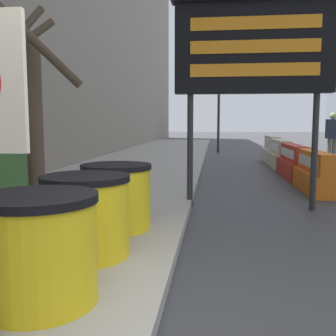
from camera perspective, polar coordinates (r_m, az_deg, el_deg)
bare_tree at (r=8.36m, az=-19.33°, el=10.05°), size 2.17×2.29×3.83m
barrel_drum_foreground at (r=2.99m, az=-18.21°, el=-11.04°), size 0.85×0.85×0.79m
barrel_drum_middle at (r=3.89m, az=-11.80°, el=-6.77°), size 0.85×0.85×0.79m
barrel_drum_back at (r=4.82m, az=-7.48°, el=-4.09°), size 0.85×0.85×0.79m
message_board at (r=6.66m, az=12.33°, el=16.71°), size 2.62×0.36×3.41m
jersey_barrier_orange_near at (r=8.62m, az=20.61°, el=-0.83°), size 0.53×1.95×0.83m
jersey_barrier_red_striped at (r=10.78m, az=17.79°, el=0.71°), size 0.55×2.15×0.84m
jersey_barrier_cream at (r=12.83m, az=16.03°, el=1.73°), size 0.57×1.70×0.88m
jersey_barrier_white at (r=14.76m, az=14.82°, el=2.47°), size 0.54×1.75×0.93m
traffic_cone_near at (r=16.40m, az=18.27°, el=2.25°), size 0.31×0.31×0.56m
traffic_light_near_curb at (r=18.95m, az=7.41°, el=11.39°), size 0.28×0.45×4.18m
pedestrian_passerby at (r=15.19m, az=22.75°, el=4.69°), size 0.53×0.42×1.77m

